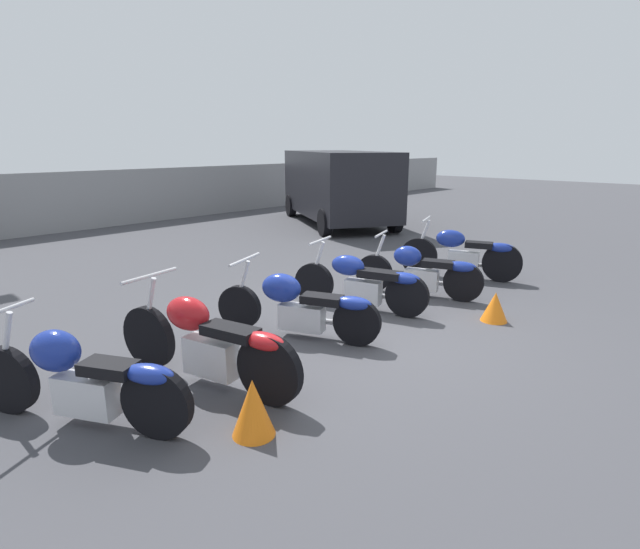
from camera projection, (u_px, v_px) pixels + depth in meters
ground_plane at (358, 333)px, 6.28m from camera, size 60.00×60.00×0.00m
fence_back at (42, 204)px, 12.96m from camera, size 40.00×0.04×1.60m
motorcycle_slot_0 at (81, 378)px, 4.14m from camera, size 1.10×1.92×0.98m
motorcycle_slot_1 at (207, 342)px, 4.82m from camera, size 0.80×2.20×1.04m
motorcycle_slot_2 at (298, 305)px, 6.06m from camera, size 1.06×2.01×0.94m
motorcycle_slot_3 at (362, 282)px, 7.07m from camera, size 0.84×1.98×0.97m
motorcycle_slot_4 at (421, 271)px, 7.72m from camera, size 0.86×1.92×0.96m
motorcycle_slot_5 at (462, 254)px, 8.77m from camera, size 0.96×2.00×1.03m
parked_van at (338, 184)px, 14.68m from camera, size 4.39×5.42×2.11m
traffic_cone_near at (495, 307)px, 6.67m from camera, size 0.35×0.35×0.40m
traffic_cone_far at (253, 407)px, 4.03m from camera, size 0.36×0.36×0.49m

